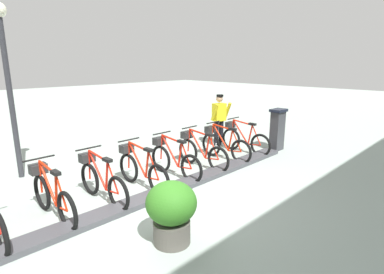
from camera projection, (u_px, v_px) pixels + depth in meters
The scene contains 13 objects.
ground_plane at pixel (149, 200), 6.06m from camera, with size 60.00×60.00×0.00m, color #9FAEA5.
dock_rail_base at pixel (149, 197), 6.04m from camera, with size 0.44×9.26×0.10m, color #47474C.
payment_kiosk at pixel (277, 129), 9.37m from camera, with size 0.36×0.52×1.28m.
bike_docked_0 at pixel (243, 139), 9.16m from camera, with size 1.72×0.54×1.02m.
bike_docked_1 at pixel (223, 144), 8.51m from camera, with size 1.72×0.54×1.02m.
bike_docked_2 at pixel (200, 151), 7.86m from camera, with size 1.72×0.54×1.02m.
bike_docked_3 at pixel (173, 159), 7.21m from camera, with size 1.72×0.54×1.02m.
bike_docked_4 at pixel (141, 169), 6.57m from camera, with size 1.72×0.54×1.02m.
bike_docked_5 at pixel (101, 180), 5.92m from camera, with size 1.72×0.54×1.02m.
bike_docked_6 at pixel (51, 195), 5.27m from camera, with size 1.72×0.54×1.02m.
worker_near_rack at pixel (219, 118), 9.83m from camera, with size 0.54×0.67×1.66m.
lamp_post at pixel (6, 67), 6.67m from camera, with size 0.32×0.32×3.89m.
planter_bush at pixel (171, 210), 4.50m from camera, with size 0.76×0.76×0.97m.
Camera 1 is at (-4.54, 3.36, 2.65)m, focal length 28.58 mm.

